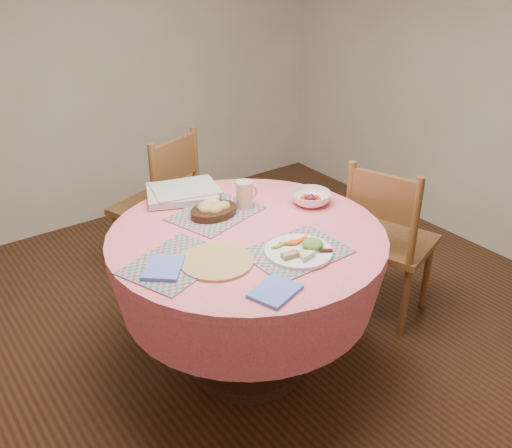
% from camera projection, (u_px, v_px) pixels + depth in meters
% --- Properties ---
extents(ground, '(4.00, 4.00, 0.00)m').
position_uv_depth(ground, '(248.00, 364.00, 2.86)').
color(ground, '#331C0F').
rests_on(ground, ground).
extents(room_envelope, '(4.01, 4.01, 2.71)m').
position_uv_depth(room_envelope, '(245.00, 0.00, 2.07)').
color(room_envelope, silver).
rests_on(room_envelope, ground).
extents(dining_table, '(1.24, 1.24, 0.75)m').
position_uv_depth(dining_table, '(247.00, 270.00, 2.61)').
color(dining_table, pink).
rests_on(dining_table, ground).
extents(chair_right, '(0.53, 0.54, 0.92)m').
position_uv_depth(chair_right, '(387.00, 239.00, 3.02)').
color(chair_right, brown).
rests_on(chair_right, ground).
extents(chair_back, '(0.55, 0.54, 0.94)m').
position_uv_depth(chair_back, '(161.00, 203.00, 3.41)').
color(chair_back, brown).
rests_on(chair_back, ground).
extents(placemat_front, '(0.41, 0.31, 0.01)m').
position_uv_depth(placemat_front, '(297.00, 252.00, 2.36)').
color(placemat_front, '#157971').
rests_on(placemat_front, dining_table).
extents(placemat_left, '(0.48, 0.42, 0.01)m').
position_uv_depth(placemat_left, '(176.00, 263.00, 2.29)').
color(placemat_left, '#157971').
rests_on(placemat_left, dining_table).
extents(placemat_back, '(0.47, 0.40, 0.01)m').
position_uv_depth(placemat_back, '(216.00, 213.00, 2.69)').
color(placemat_back, '#157971').
rests_on(placemat_back, dining_table).
extents(wicker_trivet, '(0.30, 0.30, 0.01)m').
position_uv_depth(wicker_trivet, '(217.00, 261.00, 2.29)').
color(wicker_trivet, olive).
rests_on(wicker_trivet, dining_table).
extents(napkin_near, '(0.21, 0.19, 0.01)m').
position_uv_depth(napkin_near, '(275.00, 291.00, 2.10)').
color(napkin_near, '#5675DF').
rests_on(napkin_near, dining_table).
extents(napkin_far, '(0.22, 0.23, 0.01)m').
position_uv_depth(napkin_far, '(164.00, 268.00, 2.23)').
color(napkin_far, '#5675DF').
rests_on(napkin_far, placemat_left).
extents(dinner_plate, '(0.28, 0.28, 0.05)m').
position_uv_depth(dinner_plate, '(301.00, 250.00, 2.34)').
color(dinner_plate, white).
rests_on(dinner_plate, placemat_front).
extents(bread_bowl, '(0.23, 0.23, 0.08)m').
position_uv_depth(bread_bowl, '(213.00, 209.00, 2.65)').
color(bread_bowl, black).
rests_on(bread_bowl, placemat_back).
extents(latte_mug, '(0.12, 0.08, 0.13)m').
position_uv_depth(latte_mug, '(245.00, 194.00, 2.71)').
color(latte_mug, '#D0B38F').
rests_on(latte_mug, placemat_back).
extents(fruit_bowl, '(0.21, 0.21, 0.06)m').
position_uv_depth(fruit_bowl, '(311.00, 198.00, 2.77)').
color(fruit_bowl, white).
rests_on(fruit_bowl, dining_table).
extents(newspaper_stack, '(0.42, 0.38, 0.04)m').
position_uv_depth(newspaper_stack, '(183.00, 192.00, 2.84)').
color(newspaper_stack, silver).
rests_on(newspaper_stack, dining_table).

